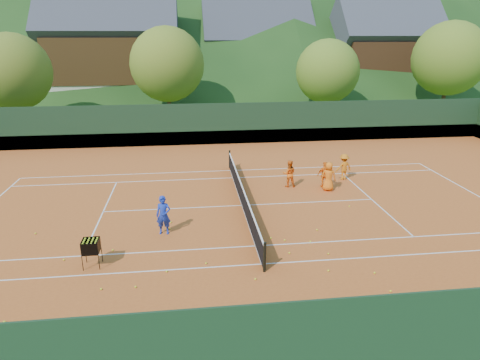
{
  "coord_description": "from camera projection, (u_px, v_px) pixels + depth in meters",
  "views": [
    {
      "loc": [
        -2.38,
        -18.58,
        7.72
      ],
      "look_at": [
        -0.11,
        0.0,
        1.29
      ],
      "focal_mm": 32.0,
      "sensor_mm": 36.0,
      "label": 1
    }
  ],
  "objects": [
    {
      "name": "student_b",
      "position": [
        325.0,
        175.0,
        22.38
      ],
      "size": [
        0.84,
        0.4,
        1.39
      ],
      "primitive_type": "imported",
      "rotation": [
        0.0,
        0.0,
        3.21
      ],
      "color": "orange",
      "rests_on": "clay_court"
    },
    {
      "name": "tennis_ball_15",
      "position": [
        285.0,
        240.0,
        16.74
      ],
      "size": [
        0.07,
        0.07,
        0.07
      ],
      "primitive_type": "sphere",
      "color": "yellow",
      "rests_on": "clay_court"
    },
    {
      "name": "tree_c",
      "position": [
        327.0,
        72.0,
        37.73
      ],
      "size": [
        5.6,
        5.6,
        7.35
      ],
      "color": "#422A1A",
      "rests_on": "ground"
    },
    {
      "name": "student_c",
      "position": [
        329.0,
        176.0,
        21.92
      ],
      "size": [
        0.84,
        0.66,
        1.51
      ],
      "primitive_type": "imported",
      "rotation": [
        0.0,
        0.0,
        2.87
      ],
      "color": "orange",
      "rests_on": "clay_court"
    },
    {
      "name": "tennis_ball_4",
      "position": [
        328.0,
        254.0,
        15.71
      ],
      "size": [
        0.07,
        0.07,
        0.07
      ],
      "primitive_type": "sphere",
      "color": "yellow",
      "rests_on": "clay_court"
    },
    {
      "name": "tennis_ball_17",
      "position": [
        130.0,
        327.0,
        11.78
      ],
      "size": [
        0.07,
        0.07,
        0.07
      ],
      "primitive_type": "sphere",
      "color": "yellow",
      "rests_on": "clay_court"
    },
    {
      "name": "tree_a",
      "position": [
        13.0,
        72.0,
        33.7
      ],
      "size": [
        6.0,
        6.0,
        7.88
      ],
      "color": "#3C2818",
      "rests_on": "ground"
    },
    {
      "name": "court_lines",
      "position": [
        242.0,
        205.0,
        20.21
      ],
      "size": [
        23.83,
        11.03,
        0.0
      ],
      "color": "white",
      "rests_on": "clay_court"
    },
    {
      "name": "tennis_ball_13",
      "position": [
        36.0,
        233.0,
        17.29
      ],
      "size": [
        0.07,
        0.07,
        0.07
      ],
      "primitive_type": "sphere",
      "color": "yellow",
      "rests_on": "clay_court"
    },
    {
      "name": "student_a",
      "position": [
        289.0,
        174.0,
        22.48
      ],
      "size": [
        0.77,
        0.63,
        1.44
      ],
      "primitive_type": "imported",
      "rotation": [
        0.0,
        0.0,
        3.01
      ],
      "color": "orange",
      "rests_on": "clay_court"
    },
    {
      "name": "tennis_ball_11",
      "position": [
        317.0,
        230.0,
        17.61
      ],
      "size": [
        0.07,
        0.07,
        0.07
      ],
      "primitive_type": "sphere",
      "color": "yellow",
      "rests_on": "clay_court"
    },
    {
      "name": "tennis_ball_20",
      "position": [
        375.0,
        273.0,
        14.45
      ],
      "size": [
        0.07,
        0.07,
        0.07
      ],
      "primitive_type": "sphere",
      "color": "yellow",
      "rests_on": "clay_court"
    },
    {
      "name": "perimeter_fence",
      "position": [
        242.0,
        180.0,
        19.81
      ],
      "size": [
        40.4,
        24.24,
        3.0
      ],
      "color": "black",
      "rests_on": "clay_court"
    },
    {
      "name": "tennis_ball_0",
      "position": [
        391.0,
        291.0,
        13.42
      ],
      "size": [
        0.07,
        0.07,
        0.07
      ],
      "primitive_type": "sphere",
      "color": "yellow",
      "rests_on": "clay_court"
    },
    {
      "name": "tennis_ball_6",
      "position": [
        271.0,
        238.0,
        16.91
      ],
      "size": [
        0.07,
        0.07,
        0.07
      ],
      "primitive_type": "sphere",
      "color": "yellow",
      "rests_on": "clay_court"
    },
    {
      "name": "tennis_ball_5",
      "position": [
        167.0,
        271.0,
        14.54
      ],
      "size": [
        0.07,
        0.07,
        0.07
      ],
      "primitive_type": "sphere",
      "color": "yellow",
      "rests_on": "clay_court"
    },
    {
      "name": "tennis_ball_10",
      "position": [
        206.0,
        263.0,
        15.05
      ],
      "size": [
        0.07,
        0.07,
        0.07
      ],
      "primitive_type": "sphere",
      "color": "yellow",
      "rests_on": "clay_court"
    },
    {
      "name": "tennis_ball_23",
      "position": [
        328.0,
        271.0,
        14.59
      ],
      "size": [
        0.07,
        0.07,
        0.07
      ],
      "primitive_type": "sphere",
      "color": "yellow",
      "rests_on": "clay_court"
    },
    {
      "name": "tennis_ball_3",
      "position": [
        136.0,
        287.0,
        13.65
      ],
      "size": [
        0.07,
        0.07,
        0.07
      ],
      "primitive_type": "sphere",
      "color": "yellow",
      "rests_on": "clay_court"
    },
    {
      "name": "tennis_ball_2",
      "position": [
        255.0,
        279.0,
        14.08
      ],
      "size": [
        0.07,
        0.07,
        0.07
      ],
      "primitive_type": "sphere",
      "color": "yellow",
      "rests_on": "clay_court"
    },
    {
      "name": "ground",
      "position": [
        242.0,
        206.0,
        20.22
      ],
      "size": [
        400.0,
        400.0,
        0.0
      ],
      "primitive_type": "plane",
      "color": "#325219",
      "rests_on": "ground"
    },
    {
      "name": "tennis_ball_12",
      "position": [
        345.0,
        310.0,
        12.53
      ],
      "size": [
        0.07,
        0.07,
        0.07
      ],
      "primitive_type": "sphere",
      "color": "yellow",
      "rests_on": "clay_court"
    },
    {
      "name": "tree_d",
      "position": [
        450.0,
        59.0,
        39.73
      ],
      "size": [
        6.8,
        6.8,
        8.93
      ],
      "color": "#3F2719",
      "rests_on": "ground"
    },
    {
      "name": "tennis_ball_1",
      "position": [
        64.0,
        260.0,
        15.29
      ],
      "size": [
        0.07,
        0.07,
        0.07
      ],
      "primitive_type": "sphere",
      "color": "yellow",
      "rests_on": "clay_court"
    },
    {
      "name": "tree_b",
      "position": [
        167.0,
        64.0,
        36.85
      ],
      "size": [
        6.4,
        6.4,
        8.4
      ],
      "color": "#412A1A",
      "rests_on": "ground"
    },
    {
      "name": "tennis_ball_14",
      "position": [
        170.0,
        229.0,
        17.71
      ],
      "size": [
        0.07,
        0.07,
        0.07
      ],
      "primitive_type": "sphere",
      "color": "yellow",
      "rests_on": "clay_court"
    },
    {
      "name": "tennis_ball_8",
      "position": [
        113.0,
        250.0,
        15.97
      ],
      "size": [
        0.07,
        0.07,
        0.07
      ],
      "primitive_type": "sphere",
      "color": "yellow",
      "rests_on": "clay_court"
    },
    {
      "name": "clay_court",
      "position": [
        242.0,
        206.0,
        20.22
      ],
      "size": [
        40.0,
        24.0,
        0.02
      ],
      "primitive_type": "cube",
      "color": "#B3501D",
      "rests_on": "ground"
    },
    {
      "name": "tennis_ball_16",
      "position": [
        162.0,
        339.0,
        11.32
      ],
      "size": [
        0.07,
        0.07,
        0.07
      ],
      "primitive_type": "sphere",
      "color": "yellow",
      "rests_on": "clay_court"
    },
    {
      "name": "tennis_ball_9",
      "position": [
        101.0,
        289.0,
        13.54
      ],
      "size": [
        0.07,
        0.07,
        0.07
      ],
      "primitive_type": "sphere",
      "color": "yellow",
      "rests_on": "clay_court"
    },
    {
      "name": "ball_hopper",
      "position": [
        91.0,
        247.0,
        14.71
      ],
      "size": [
        0.57,
        0.57,
        1.0
      ],
      "color": "black",
      "rests_on": "clay_court"
    },
    {
      "name": "student_d",
      "position": [
        344.0,
        167.0,
        23.58
      ],
      "size": [
        1.04,
        0.75,
        1.46
      ],
      "primitive_type": "imported",
      "rotation": [
        0.0,
        0.0,
        3.38
      ],
      "color": "orange",
      "rests_on": "clay_court"
    },
    {
      "name": "tennis_ball_19",
      "position": [
        4.0,
        322.0,
        11.99
      ],
      "size": [
        0.07,
        0.07,
        0.07
      ],
      "primitive_type": "sphere",
      "color": "yellow",
      "rests_on": "clay_court"
    },
    {
      "name": "coach",
      "position": [
        163.0,
        215.0,
        17.13
      ],
      "size": [
        0.63,
        0.45,
        1.61
      ],
      "primitive_type": "imported",
      "rotation": [
        0.0,
        0.0,
        -0.11
      ],
      "color": "#1A32AD",
      "rests_on": "clay_court"
    },
    {
      "name": "tennis_net",
      "position": [
        242.0,
        196.0,
        20.05
      ],
      "size": [
        0.1,
        12.07,
        1.1
      ],
      "color": "black",
      "rests_on": "clay_court"
    },
    {
      "name": "tennis_ball_18",
      "position": [
        310.0,
        242.0,
        16.62
      ],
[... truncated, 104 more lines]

